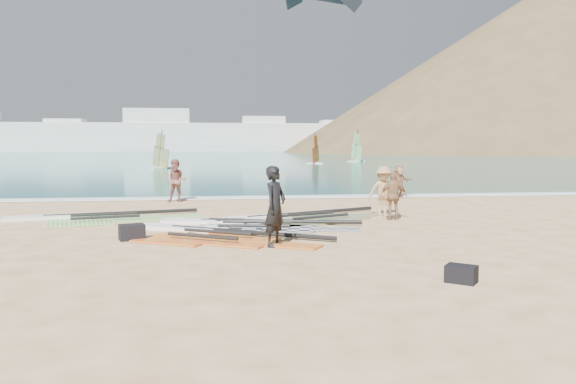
{
  "coord_description": "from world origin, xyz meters",
  "views": [
    {
      "loc": [
        -3.28,
        -12.82,
        2.49
      ],
      "look_at": [
        -1.17,
        4.0,
        1.0
      ],
      "focal_mm": 35.0,
      "sensor_mm": 36.0,
      "label": 1
    }
  ],
  "objects": [
    {
      "name": "headland_main",
      "position": [
        85.0,
        130.0,
        0.0
      ],
      "size": [
        143.0,
        143.0,
        45.0
      ],
      "primitive_type": "cone",
      "color": "brown",
      "rests_on": "ground"
    },
    {
      "name": "far_town",
      "position": [
        -15.72,
        150.0,
        4.49
      ],
      "size": [
        160.0,
        8.0,
        12.0
      ],
      "color": "white",
      "rests_on": "ground"
    },
    {
      "name": "rig_orange",
      "position": [
        -0.86,
        5.09,
        0.05
      ],
      "size": [
        6.34,
        4.07,
        0.2
      ],
      "rotation": [
        0.0,
        0.0,
        0.44
      ],
      "color": "orange",
      "rests_on": "ground"
    },
    {
      "name": "person_wetsuit",
      "position": [
        -1.92,
        0.47,
        0.97
      ],
      "size": [
        0.79,
        0.85,
        1.94
      ],
      "primitive_type": "imported",
      "rotation": [
        0.0,
        0.0,
        0.95
      ],
      "color": "black",
      "rests_on": "ground"
    },
    {
      "name": "surf_line",
      "position": [
        0.0,
        12.3,
        0.0
      ],
      "size": [
        300.0,
        1.2,
        0.04
      ],
      "primitive_type": "cube",
      "color": "white",
      "rests_on": "ground"
    },
    {
      "name": "gear_bag_far",
      "position": [
        1.02,
        -3.44,
        0.16
      ],
      "size": [
        0.63,
        0.61,
        0.31
      ],
      "primitive_type": "cube",
      "rotation": [
        0.0,
        0.0,
        -0.69
      ],
      "color": "black",
      "rests_on": "ground"
    },
    {
      "name": "rig_red",
      "position": [
        -3.68,
        2.17,
        0.05
      ],
      "size": [
        5.42,
        4.44,
        0.2
      ],
      "rotation": [
        0.0,
        0.0,
        -0.54
      ],
      "color": "red",
      "rests_on": "ground"
    },
    {
      "name": "gear_bag_near",
      "position": [
        -5.49,
        1.84,
        0.2
      ],
      "size": [
        0.74,
        0.62,
        0.4
      ],
      "primitive_type": "cube",
      "rotation": [
        0.0,
        0.0,
        0.3
      ],
      "color": "black",
      "rests_on": "ground"
    },
    {
      "name": "windsurfer_centre",
      "position": [
        8.23,
        52.65,
        1.14
      ],
      "size": [
        2.09,
        2.23,
        3.75
      ],
      "rotation": [
        0.0,
        0.0,
        -0.5
      ],
      "color": "white",
      "rests_on": "ground"
    },
    {
      "name": "sea",
      "position": [
        0.0,
        132.0,
        0.0
      ],
      "size": [
        300.0,
        240.0,
        0.06
      ],
      "primitive_type": "cube",
      "color": "#0C4154",
      "rests_on": "ground"
    },
    {
      "name": "windsurfer_right",
      "position": [
        14.75,
        58.85,
        1.24
      ],
      "size": [
        2.4,
        2.73,
        4.21
      ],
      "rotation": [
        0.0,
        0.0,
        0.28
      ],
      "color": "white",
      "rests_on": "ground"
    },
    {
      "name": "beachgoer_right",
      "position": [
        4.82,
        11.5,
        0.75
      ],
      "size": [
        1.43,
        1.08,
        1.51
      ],
      "primitive_type": "imported",
      "rotation": [
        0.0,
        0.0,
        0.52
      ],
      "color": "#AA795A",
      "rests_on": "ground"
    },
    {
      "name": "ground",
      "position": [
        0.0,
        0.0,
        0.0
      ],
      "size": [
        300.0,
        300.0,
        0.0
      ],
      "primitive_type": "plane",
      "color": "#E4BB85",
      "rests_on": "ground"
    },
    {
      "name": "rig_green",
      "position": [
        -7.47,
        5.94,
        0.05
      ],
      "size": [
        6.36,
        3.28,
        0.2
      ],
      "rotation": [
        0.0,
        0.0,
        0.25
      ],
      "color": "#60D522",
      "rests_on": "ground"
    },
    {
      "name": "beachgoer_back",
      "position": [
        2.34,
        4.6,
        0.78
      ],
      "size": [
        0.92,
        0.4,
        1.56
      ],
      "primitive_type": "imported",
      "rotation": [
        0.0,
        0.0,
        3.12
      ],
      "color": "#966C45",
      "rests_on": "ground"
    },
    {
      "name": "beachgoer_mid",
      "position": [
        2.33,
        5.69,
        0.85
      ],
      "size": [
        1.13,
        0.7,
        1.7
      ],
      "primitive_type": "imported",
      "rotation": [
        0.0,
        0.0,
        0.06
      ],
      "color": "tan",
      "rests_on": "ground"
    },
    {
      "name": "rig_grey",
      "position": [
        -2.6,
        3.76,
        0.05
      ],
      "size": [
        6.07,
        2.99,
        0.2
      ],
      "rotation": [
        0.0,
        0.0,
        -0.21
      ],
      "color": "#262729",
      "rests_on": "ground"
    },
    {
      "name": "beachgoer_left",
      "position": [
        -5.0,
        11.09,
        0.9
      ],
      "size": [
        0.94,
        0.77,
        1.8
      ],
      "primitive_type": "imported",
      "rotation": [
        0.0,
        0.0,
        -0.1
      ],
      "color": "#995D52",
      "rests_on": "ground"
    },
    {
      "name": "windsurfer_left",
      "position": [
        -8.66,
        41.77,
        1.15
      ],
      "size": [
        1.93,
        1.9,
        3.77
      ],
      "rotation": [
        0.0,
        0.0,
        0.74
      ],
      "color": "white",
      "rests_on": "ground"
    }
  ]
}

